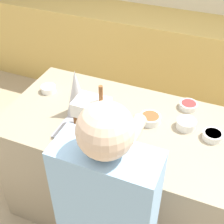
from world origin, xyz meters
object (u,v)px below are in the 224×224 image
at_px(candy_bowl_far_left, 48,89).
at_px(baking_tray, 93,131).
at_px(candy_bowl_center_rear, 213,135).
at_px(gingerbread_house, 92,115).
at_px(decorative_tree, 76,93).
at_px(candy_bowl_far_right, 188,105).
at_px(candy_bowl_near_tray_left, 186,124).
at_px(candy_bowl_beside_tree, 150,118).

bearing_deg(candy_bowl_far_left, baking_tray, -29.03).
xyz_separation_m(candy_bowl_far_left, candy_bowl_center_rear, (1.17, -0.04, -0.00)).
height_order(baking_tray, gingerbread_house, gingerbread_house).
height_order(decorative_tree, candy_bowl_far_left, decorative_tree).
xyz_separation_m(candy_bowl_far_right, candy_bowl_center_rear, (0.19, -0.24, 0.00)).
relative_size(gingerbread_house, candy_bowl_far_left, 3.12).
relative_size(gingerbread_house, candy_bowl_center_rear, 2.75).
bearing_deg(candy_bowl_center_rear, candy_bowl_near_tray_left, 167.55).
bearing_deg(candy_bowl_far_right, candy_bowl_center_rear, -50.82).
bearing_deg(candy_bowl_far_right, candy_bowl_beside_tree, -129.67).
distance_m(gingerbread_house, candy_bowl_beside_tree, 0.39).
bearing_deg(candy_bowl_beside_tree, decorative_tree, -168.37).
height_order(gingerbread_house, candy_bowl_far_right, gingerbread_house).
distance_m(candy_bowl_near_tray_left, candy_bowl_beside_tree, 0.23).
xyz_separation_m(candy_bowl_far_right, candy_bowl_beside_tree, (-0.20, -0.24, 0.00)).
xyz_separation_m(gingerbread_house, candy_bowl_far_right, (0.49, 0.46, -0.11)).
relative_size(decorative_tree, candy_bowl_near_tray_left, 2.66).
height_order(gingerbread_house, candy_bowl_center_rear, gingerbread_house).
xyz_separation_m(gingerbread_house, candy_bowl_far_left, (-0.48, 0.27, -0.11)).
distance_m(baking_tray, decorative_tree, 0.27).
distance_m(decorative_tree, candy_bowl_near_tray_left, 0.71).
height_order(baking_tray, candy_bowl_center_rear, candy_bowl_center_rear).
relative_size(candy_bowl_far_right, candy_bowl_center_rear, 1.02).
bearing_deg(decorative_tree, candy_bowl_near_tray_left, 10.67).
relative_size(gingerbread_house, decorative_tree, 1.01).
xyz_separation_m(candy_bowl_far_left, candy_bowl_near_tray_left, (1.00, -0.01, 0.01)).
bearing_deg(candy_bowl_near_tray_left, decorative_tree, -169.33).
height_order(candy_bowl_far_left, candy_bowl_center_rear, candy_bowl_far_left).
bearing_deg(baking_tray, candy_bowl_beside_tree, 37.11).
relative_size(candy_bowl_far_right, candy_bowl_near_tray_left, 1.00).
distance_m(candy_bowl_center_rear, candy_bowl_beside_tree, 0.39).
relative_size(baking_tray, gingerbread_house, 1.30).
height_order(baking_tray, candy_bowl_far_left, candy_bowl_far_left).
bearing_deg(candy_bowl_beside_tree, candy_bowl_far_left, 176.99).
distance_m(baking_tray, gingerbread_house, 0.13).
distance_m(baking_tray, candy_bowl_center_rear, 0.72).
bearing_deg(candy_bowl_far_left, candy_bowl_far_right, 11.37).
distance_m(candy_bowl_far_right, candy_bowl_center_rear, 0.31).
bearing_deg(candy_bowl_far_left, decorative_tree, -23.94).
height_order(baking_tray, decorative_tree, decorative_tree).
distance_m(gingerbread_house, candy_bowl_center_rear, 0.73).
relative_size(candy_bowl_far_left, candy_bowl_beside_tree, 0.78).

